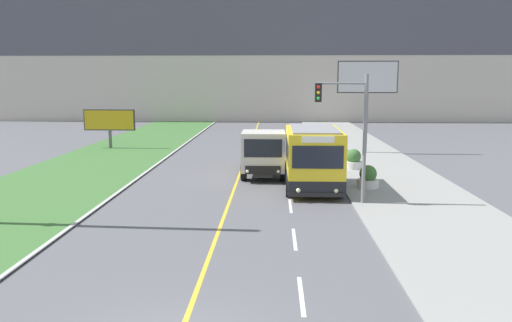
{
  "coord_description": "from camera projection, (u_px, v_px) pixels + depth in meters",
  "views": [
    {
      "loc": [
        2.03,
        -8.97,
        5.53
      ],
      "look_at": [
        1.1,
        15.97,
        1.4
      ],
      "focal_mm": 35.0,
      "sensor_mm": 36.0,
      "label": 1
    }
  ],
  "objects": [
    {
      "name": "city_bus",
      "position": [
        313.0,
        159.0,
        24.79
      ],
      "size": [
        2.74,
        5.41,
        3.14
      ],
      "color": "yellow",
      "rests_on": "ground_plane"
    },
    {
      "name": "planter_round_second",
      "position": [
        353.0,
        160.0,
        30.55
      ],
      "size": [
        1.15,
        1.15,
        1.21
      ],
      "color": "silver",
      "rests_on": "sidewalk_right"
    },
    {
      "name": "planter_round_third",
      "position": [
        340.0,
        148.0,
        35.92
      ],
      "size": [
        1.21,
        1.21,
        1.22
      ],
      "color": "silver",
      "rests_on": "sidewalk_right"
    },
    {
      "name": "traffic_light_mast",
      "position": [
        350.0,
        122.0,
        21.62
      ],
      "size": [
        2.28,
        0.32,
        5.73
      ],
      "color": "slate",
      "rests_on": "ground_plane"
    },
    {
      "name": "billboard_large",
      "position": [
        367.0,
        82.0,
        36.5
      ],
      "size": [
        4.41,
        0.24,
        6.82
      ],
      "color": "#59595B",
      "rests_on": "ground_plane"
    },
    {
      "name": "apartment_block_background",
      "position": [
        260.0,
        29.0,
        66.4
      ],
      "size": [
        80.0,
        8.04,
        24.13
      ],
      "color": "beige",
      "rests_on": "ground_plane"
    },
    {
      "name": "dump_truck",
      "position": [
        264.0,
        153.0,
        28.22
      ],
      "size": [
        2.45,
        6.52,
        2.67
      ],
      "color": "black",
      "rests_on": "ground_plane"
    },
    {
      "name": "billboard_small",
      "position": [
        109.0,
        121.0,
        39.7
      ],
      "size": [
        4.08,
        0.24,
        3.12
      ],
      "color": "#59595B",
      "rests_on": "ground_plane"
    },
    {
      "name": "lane_marking_centre",
      "position": [
        210.0,
        299.0,
        12.66
      ],
      "size": [
        2.88,
        140.0,
        0.01
      ],
      "color": "gold",
      "rests_on": "ground_plane"
    },
    {
      "name": "planter_round_near",
      "position": [
        368.0,
        178.0,
        25.19
      ],
      "size": [
        1.09,
        1.09,
        1.15
      ],
      "color": "silver",
      "rests_on": "sidewalk_right"
    }
  ]
}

